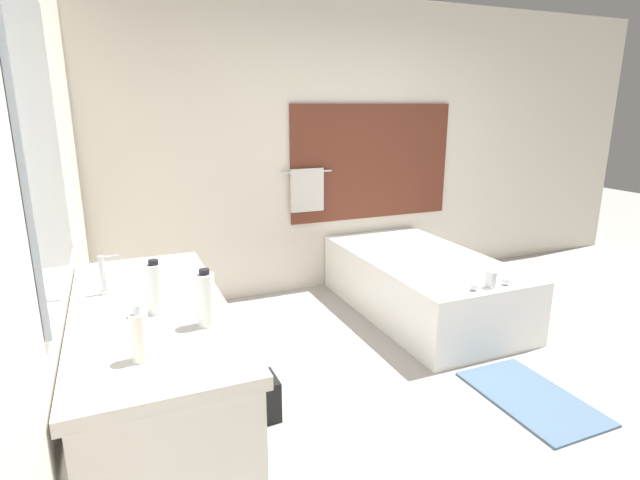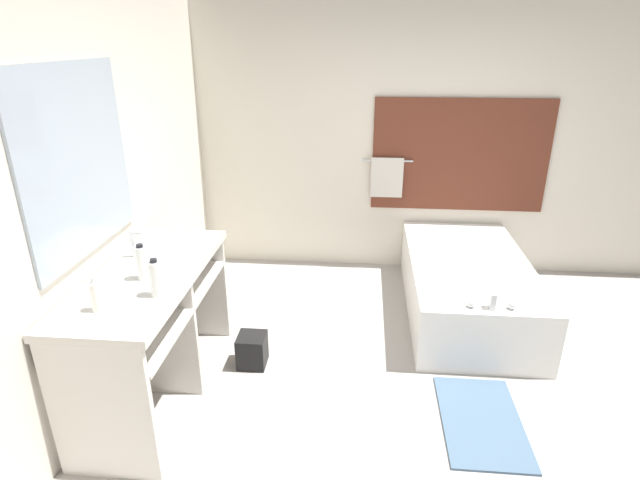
{
  "view_description": "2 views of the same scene",
  "coord_description": "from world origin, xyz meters",
  "px_view_note": "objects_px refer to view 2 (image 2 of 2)",
  "views": [
    {
      "loc": [
        -1.97,
        -2.13,
        1.74
      ],
      "look_at": [
        -0.73,
        0.82,
        0.88
      ],
      "focal_mm": 28.0,
      "sensor_mm": 36.0,
      "label": 1
    },
    {
      "loc": [
        -0.53,
        -2.74,
        2.29
      ],
      "look_at": [
        -0.84,
        0.71,
        0.87
      ],
      "focal_mm": 28.0,
      "sensor_mm": 36.0,
      "label": 2
    }
  ],
  "objects_px": {
    "bathtub": "(467,284)",
    "water_bottle_1": "(156,278)",
    "water_bottle_2": "(142,263)",
    "waste_bin": "(252,350)",
    "soap_dispenser": "(96,296)"
  },
  "relations": [
    {
      "from": "waste_bin",
      "to": "bathtub",
      "type": "bearing_deg",
      "value": 28.59
    },
    {
      "from": "water_bottle_1",
      "to": "waste_bin",
      "type": "bearing_deg",
      "value": 60.22
    },
    {
      "from": "water_bottle_1",
      "to": "soap_dispenser",
      "type": "bearing_deg",
      "value": -142.57
    },
    {
      "from": "bathtub",
      "to": "water_bottle_1",
      "type": "bearing_deg",
      "value": -142.9
    },
    {
      "from": "bathtub",
      "to": "water_bottle_2",
      "type": "bearing_deg",
      "value": -148.5
    },
    {
      "from": "bathtub",
      "to": "water_bottle_1",
      "type": "relative_size",
      "value": 8.17
    },
    {
      "from": "water_bottle_1",
      "to": "bathtub",
      "type": "bearing_deg",
      "value": 37.1
    },
    {
      "from": "bathtub",
      "to": "waste_bin",
      "type": "height_order",
      "value": "bathtub"
    },
    {
      "from": "bathtub",
      "to": "waste_bin",
      "type": "xyz_separation_m",
      "value": [
        -1.72,
        -0.94,
        -0.15
      ]
    },
    {
      "from": "bathtub",
      "to": "waste_bin",
      "type": "distance_m",
      "value": 1.96
    },
    {
      "from": "soap_dispenser",
      "to": "bathtub",
      "type": "bearing_deg",
      "value": 37.14
    },
    {
      "from": "bathtub",
      "to": "soap_dispenser",
      "type": "height_order",
      "value": "soap_dispenser"
    },
    {
      "from": "water_bottle_2",
      "to": "waste_bin",
      "type": "relative_size",
      "value": 0.93
    },
    {
      "from": "bathtub",
      "to": "waste_bin",
      "type": "relative_size",
      "value": 7.55
    },
    {
      "from": "bathtub",
      "to": "soap_dispenser",
      "type": "bearing_deg",
      "value": -142.86
    }
  ]
}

